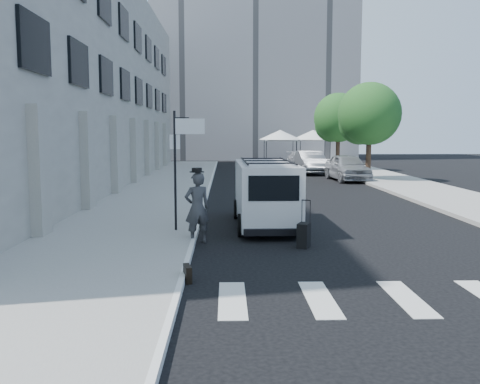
{
  "coord_description": "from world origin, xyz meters",
  "views": [
    {
      "loc": [
        -1.11,
        -12.45,
        3.05
      ],
      "look_at": [
        -0.7,
        2.98,
        1.3
      ],
      "focal_mm": 40.0,
      "sensor_mm": 36.0,
      "label": 1
    }
  ],
  "objects": [
    {
      "name": "sidewalk_right",
      "position": [
        9.0,
        20.0,
        0.07
      ],
      "size": [
        4.0,
        56.0,
        0.15
      ],
      "primitive_type": "cube",
      "color": "gray",
      "rests_on": "ground"
    },
    {
      "name": "tent_right",
      "position": [
        7.2,
        38.5,
        2.71
      ],
      "size": [
        4.0,
        4.0,
        3.2
      ],
      "color": "black",
      "rests_on": "ground"
    },
    {
      "name": "tree_near",
      "position": [
        7.5,
        20.15,
        3.97
      ],
      "size": [
        3.8,
        3.83,
        6.03
      ],
      "color": "black",
      "rests_on": "ground"
    },
    {
      "name": "businessman",
      "position": [
        -1.9,
        2.0,
        0.98
      ],
      "size": [
        0.84,
        0.7,
        1.95
      ],
      "primitive_type": "imported",
      "rotation": [
        0.0,
        0.0,
        3.52
      ],
      "color": "#373739",
      "rests_on": "ground"
    },
    {
      "name": "parked_car_b",
      "position": [
        5.02,
        26.1,
        0.83
      ],
      "size": [
        1.95,
        5.08,
        1.65
      ],
      "primitive_type": "imported",
      "rotation": [
        0.0,
        0.0,
        0.04
      ],
      "color": "slate",
      "rests_on": "ground"
    },
    {
      "name": "sidewalk_left",
      "position": [
        -4.25,
        16.0,
        0.07
      ],
      "size": [
        4.5,
        48.0,
        0.15
      ],
      "primitive_type": "cube",
      "color": "gray",
      "rests_on": "ground"
    },
    {
      "name": "sign_pole",
      "position": [
        -2.36,
        3.2,
        2.65
      ],
      "size": [
        1.03,
        0.07,
        3.5
      ],
      "color": "black",
      "rests_on": "sidewalk_left"
    },
    {
      "name": "building_far",
      "position": [
        2.0,
        50.0,
        12.5
      ],
      "size": [
        22.0,
        12.0,
        25.0
      ],
      "primitive_type": "cube",
      "color": "slate",
      "rests_on": "ground"
    },
    {
      "name": "suitcase",
      "position": [
        0.94,
        1.37,
        0.33
      ],
      "size": [
        0.43,
        0.52,
        1.25
      ],
      "rotation": [
        0.0,
        0.0,
        -0.4
      ],
      "color": "black",
      "rests_on": "ground"
    },
    {
      "name": "ground",
      "position": [
        0.0,
        0.0,
        0.0
      ],
      "size": [
        120.0,
        120.0,
        0.0
      ],
      "primitive_type": "plane",
      "color": "black",
      "rests_on": "ground"
    },
    {
      "name": "briefcase",
      "position": [
        -1.9,
        -1.79,
        0.17
      ],
      "size": [
        0.22,
        0.46,
        0.34
      ],
      "primitive_type": "cube",
      "rotation": [
        0.0,
        0.0,
        0.23
      ],
      "color": "black",
      "rests_on": "ground"
    },
    {
      "name": "cargo_van",
      "position": [
        0.16,
        4.68,
        1.07
      ],
      "size": [
        2.0,
        5.42,
        2.05
      ],
      "rotation": [
        0.0,
        0.0,
        0.02
      ],
      "color": "silver",
      "rests_on": "ground"
    },
    {
      "name": "building_left",
      "position": [
        -11.5,
        18.0,
        6.0
      ],
      "size": [
        10.0,
        44.0,
        12.0
      ],
      "primitive_type": "cube",
      "color": "gray",
      "rests_on": "ground"
    },
    {
      "name": "parked_car_c",
      "position": [
        5.0,
        30.37,
        0.73
      ],
      "size": [
        2.3,
        5.16,
        1.47
      ],
      "primitive_type": "imported",
      "rotation": [
        0.0,
        0.0,
        0.05
      ],
      "color": "#AFB1B7",
      "rests_on": "ground"
    },
    {
      "name": "tent_left",
      "position": [
        4.0,
        38.0,
        2.71
      ],
      "size": [
        4.0,
        4.0,
        3.2
      ],
      "color": "black",
      "rests_on": "ground"
    },
    {
      "name": "tree_far",
      "position": [
        7.5,
        29.15,
        3.97
      ],
      "size": [
        3.8,
        3.83,
        6.03
      ],
      "color": "black",
      "rests_on": "ground"
    },
    {
      "name": "parked_car_a",
      "position": [
        6.45,
        20.58,
        0.84
      ],
      "size": [
        2.33,
        5.07,
        1.68
      ],
      "primitive_type": "imported",
      "rotation": [
        0.0,
        0.0,
        0.07
      ],
      "color": "gray",
      "rests_on": "ground"
    }
  ]
}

